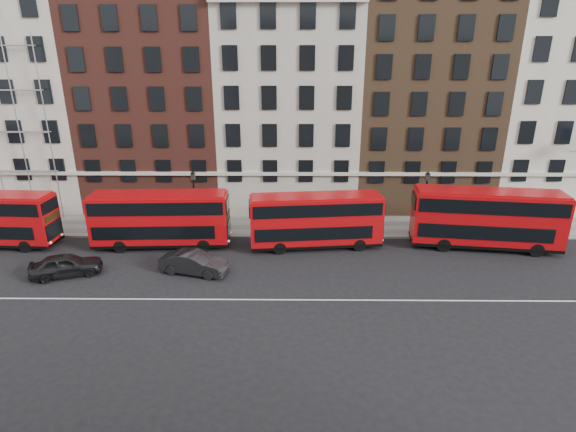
{
  "coord_description": "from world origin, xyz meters",
  "views": [
    {
      "loc": [
        0.39,
        -26.39,
        14.41
      ],
      "look_at": [
        0.09,
        5.0,
        3.0
      ],
      "focal_mm": 28.0,
      "sensor_mm": 36.0,
      "label": 1
    }
  ],
  "objects_px": {
    "bus_b": "(160,218)",
    "car_front": "(194,263)",
    "car_rear": "(66,265)",
    "bus_d": "(486,218)",
    "traffic_light": "(563,208)",
    "bus_c": "(315,220)"
  },
  "relations": [
    {
      "from": "car_front",
      "to": "traffic_light",
      "type": "relative_size",
      "value": 1.44
    },
    {
      "from": "car_front",
      "to": "traffic_light",
      "type": "distance_m",
      "value": 29.98
    },
    {
      "from": "bus_b",
      "to": "car_rear",
      "type": "relative_size",
      "value": 2.29
    },
    {
      "from": "bus_c",
      "to": "bus_d",
      "type": "relative_size",
      "value": 0.91
    },
    {
      "from": "bus_c",
      "to": "traffic_light",
      "type": "xyz_separation_m",
      "value": [
        20.51,
        2.56,
        0.15
      ]
    },
    {
      "from": "bus_d",
      "to": "traffic_light",
      "type": "bearing_deg",
      "value": 26.54
    },
    {
      "from": "bus_b",
      "to": "bus_c",
      "type": "relative_size",
      "value": 1.02
    },
    {
      "from": "traffic_light",
      "to": "bus_c",
      "type": "bearing_deg",
      "value": -172.89
    },
    {
      "from": "bus_d",
      "to": "car_rear",
      "type": "height_order",
      "value": "bus_d"
    },
    {
      "from": "bus_b",
      "to": "bus_c",
      "type": "distance_m",
      "value": 12.05
    },
    {
      "from": "car_rear",
      "to": "bus_d",
      "type": "bearing_deg",
      "value": -100.21
    },
    {
      "from": "bus_c",
      "to": "car_front",
      "type": "distance_m",
      "value": 9.82
    },
    {
      "from": "bus_c",
      "to": "traffic_light",
      "type": "relative_size",
      "value": 3.17
    },
    {
      "from": "car_rear",
      "to": "traffic_light",
      "type": "distance_m",
      "value": 38.55
    },
    {
      "from": "bus_b",
      "to": "bus_d",
      "type": "bearing_deg",
      "value": -2.36
    },
    {
      "from": "car_front",
      "to": "traffic_light",
      "type": "height_order",
      "value": "traffic_light"
    },
    {
      "from": "bus_b",
      "to": "car_front",
      "type": "height_order",
      "value": "bus_b"
    },
    {
      "from": "car_rear",
      "to": "car_front",
      "type": "height_order",
      "value": "car_rear"
    },
    {
      "from": "bus_d",
      "to": "car_front",
      "type": "xyz_separation_m",
      "value": [
        -21.69,
        -4.56,
        -1.73
      ]
    },
    {
      "from": "car_rear",
      "to": "bus_c",
      "type": "bearing_deg",
      "value": -93.43
    },
    {
      "from": "bus_d",
      "to": "traffic_light",
      "type": "xyz_separation_m",
      "value": [
        7.39,
        2.55,
        -0.06
      ]
    },
    {
      "from": "bus_b",
      "to": "car_rear",
      "type": "bearing_deg",
      "value": -138.58
    }
  ]
}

